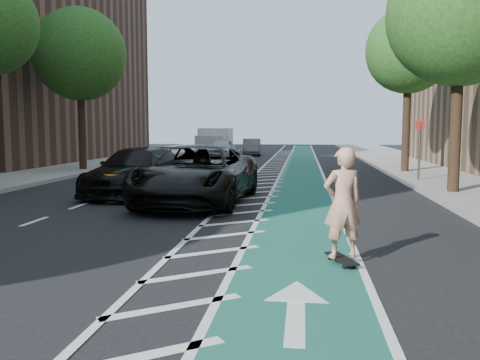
% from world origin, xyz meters
% --- Properties ---
extents(ground, '(120.00, 120.00, 0.00)m').
position_xyz_m(ground, '(0.00, 0.00, 0.00)').
color(ground, black).
rests_on(ground, ground).
extents(bike_lane, '(2.00, 90.00, 0.01)m').
position_xyz_m(bike_lane, '(3.00, 10.00, 0.01)').
color(bike_lane, '#165042').
rests_on(bike_lane, ground).
extents(buffer_strip, '(1.40, 90.00, 0.01)m').
position_xyz_m(buffer_strip, '(1.50, 10.00, 0.01)').
color(buffer_strip, silver).
rests_on(buffer_strip, ground).
extents(curb_right, '(0.12, 90.00, 0.16)m').
position_xyz_m(curb_right, '(7.05, 10.00, 0.08)').
color(curb_right, gray).
rests_on(curb_right, ground).
extents(curb_left, '(0.12, 90.00, 0.16)m').
position_xyz_m(curb_left, '(-7.05, 10.00, 0.08)').
color(curb_left, gray).
rests_on(curb_left, ground).
extents(tree_r_c, '(4.20, 4.20, 7.90)m').
position_xyz_m(tree_r_c, '(7.90, 8.00, 5.77)').
color(tree_r_c, '#382619').
rests_on(tree_r_c, ground).
extents(tree_r_d, '(4.20, 4.20, 7.90)m').
position_xyz_m(tree_r_d, '(7.90, 16.00, 5.77)').
color(tree_r_d, '#382619').
rests_on(tree_r_d, ground).
extents(tree_l_d, '(4.20, 4.20, 7.90)m').
position_xyz_m(tree_l_d, '(-7.90, 16.00, 5.77)').
color(tree_l_d, '#382619').
rests_on(tree_l_d, ground).
extents(sign_post, '(0.35, 0.08, 2.47)m').
position_xyz_m(sign_post, '(7.60, 12.00, 1.35)').
color(sign_post, '#4C4C4C').
rests_on(sign_post, ground).
extents(skateboard, '(0.52, 0.87, 0.11)m').
position_xyz_m(skateboard, '(3.70, -0.52, 0.09)').
color(skateboard, black).
rests_on(skateboard, ground).
extents(skateboarder, '(0.76, 0.63, 1.78)m').
position_xyz_m(skateboarder, '(3.70, -0.52, 1.01)').
color(skateboarder, tan).
rests_on(skateboarder, skateboard).
extents(suv_near, '(3.13, 6.26, 1.70)m').
position_xyz_m(suv_near, '(0.00, 5.84, 0.85)').
color(suv_near, black).
rests_on(suv_near, ground).
extents(suv_far, '(2.72, 5.48, 1.53)m').
position_xyz_m(suv_far, '(-2.40, 7.59, 0.77)').
color(suv_far, black).
rests_on(suv_far, ground).
extents(car_silver, '(1.67, 4.13, 1.41)m').
position_xyz_m(car_silver, '(-2.78, 27.54, 0.70)').
color(car_silver, '#AAA9AF').
rests_on(car_silver, ground).
extents(car_grey, '(1.79, 4.18, 1.34)m').
position_xyz_m(car_grey, '(-1.06, 32.02, 0.67)').
color(car_grey, '#5D5E62').
rests_on(car_grey, ground).
extents(box_truck, '(2.45, 5.26, 2.17)m').
position_xyz_m(box_truck, '(-4.04, 31.78, 1.00)').
color(box_truck, silver).
rests_on(box_truck, ground).
extents(barrel_a, '(0.63, 0.63, 0.85)m').
position_xyz_m(barrel_a, '(-2.46, 5.52, 0.40)').
color(barrel_a, orange).
rests_on(barrel_a, ground).
extents(barrel_b, '(0.76, 0.76, 1.03)m').
position_xyz_m(barrel_b, '(-2.83, 11.29, 0.49)').
color(barrel_b, orange).
rests_on(barrel_b, ground).
extents(barrel_c, '(0.72, 0.72, 0.99)m').
position_xyz_m(barrel_c, '(-4.00, 14.91, 0.47)').
color(barrel_c, '#E54A0C').
rests_on(barrel_c, ground).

